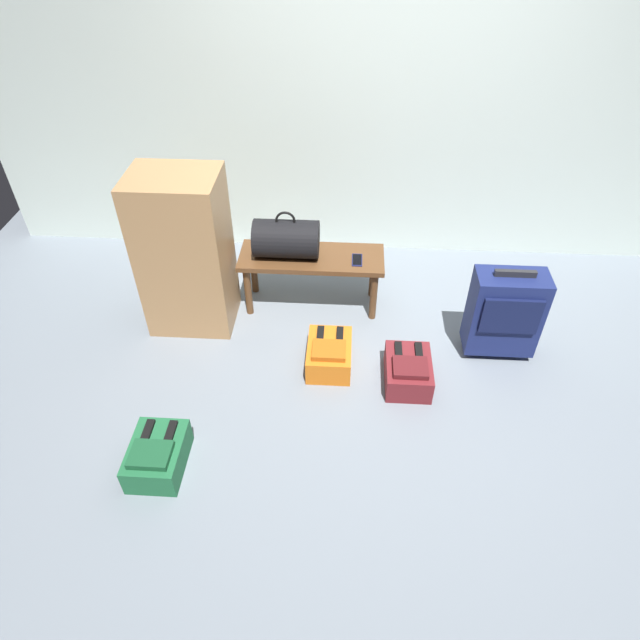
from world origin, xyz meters
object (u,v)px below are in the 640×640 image
(backpack_orange, at_px, (329,354))
(backpack_maroon, at_px, (408,371))
(cell_phone, at_px, (357,260))
(bench, at_px, (312,264))
(side_cabinet, at_px, (185,253))
(suitcase_upright_navy, at_px, (505,312))
(duffel_bag_black, at_px, (286,239))
(backpack_green, at_px, (157,455))

(backpack_orange, bearing_deg, backpack_maroon, -13.52)
(backpack_orange, bearing_deg, cell_phone, 74.91)
(bench, xyz_separation_m, side_cabinet, (-0.81, -0.21, 0.19))
(bench, relative_size, suitcase_upright_navy, 1.53)
(backpack_orange, bearing_deg, duffel_bag_black, 117.61)
(backpack_green, height_order, backpack_maroon, same)
(duffel_bag_black, xyz_separation_m, side_cabinet, (-0.64, -0.21, -0.00))
(bench, relative_size, side_cabinet, 0.91)
(backpack_maroon, bearing_deg, duffel_bag_black, 137.90)
(bench, bearing_deg, side_cabinet, -165.53)
(bench, bearing_deg, backpack_orange, -75.91)
(duffel_bag_black, relative_size, suitcase_upright_navy, 0.67)
(bench, bearing_deg, duffel_bag_black, -180.00)
(backpack_orange, height_order, side_cabinet, side_cabinet)
(duffel_bag_black, height_order, suitcase_upright_navy, duffel_bag_black)
(bench, xyz_separation_m, suitcase_upright_navy, (1.25, -0.43, -0.02))
(suitcase_upright_navy, xyz_separation_m, backpack_maroon, (-0.60, -0.32, -0.24))
(suitcase_upright_navy, height_order, backpack_maroon, suitcase_upright_navy)
(suitcase_upright_navy, xyz_separation_m, side_cabinet, (-2.07, 0.22, 0.21))
(bench, relative_size, backpack_maroon, 2.63)
(backpack_green, xyz_separation_m, side_cabinet, (-0.08, 1.25, 0.46))
(duffel_bag_black, bearing_deg, side_cabinet, -161.93)
(backpack_maroon, bearing_deg, side_cabinet, 159.95)
(backpack_maroon, bearing_deg, backpack_green, -152.75)
(suitcase_upright_navy, distance_m, backpack_maroon, 0.72)
(cell_phone, height_order, side_cabinet, side_cabinet)
(cell_phone, distance_m, backpack_green, 1.79)
(cell_phone, distance_m, backpack_maroon, 0.85)
(suitcase_upright_navy, bearing_deg, backpack_orange, -169.77)
(backpack_orange, xyz_separation_m, backpack_green, (-0.88, -0.83, 0.00))
(backpack_orange, bearing_deg, suitcase_upright_navy, 10.23)
(bench, distance_m, cell_phone, 0.32)
(bench, relative_size, cell_phone, 6.94)
(backpack_green, distance_m, side_cabinet, 1.33)
(suitcase_upright_navy, bearing_deg, backpack_green, -152.56)
(backpack_orange, xyz_separation_m, backpack_maroon, (0.50, -0.12, 0.00))
(side_cabinet, bearing_deg, duffel_bag_black, 18.07)
(suitcase_upright_navy, relative_size, backpack_orange, 1.72)
(backpack_green, relative_size, backpack_maroon, 1.00)
(bench, relative_size, backpack_orange, 2.63)
(bench, bearing_deg, backpack_maroon, -48.70)
(duffel_bag_black, xyz_separation_m, backpack_orange, (0.33, -0.62, -0.46))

